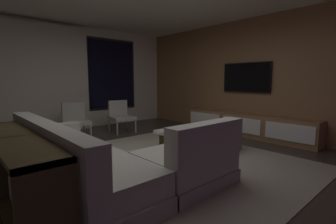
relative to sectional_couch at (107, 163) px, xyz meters
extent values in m
plane|color=#332B26|center=(0.91, 0.22, -0.29)|extent=(9.20, 9.20, 0.00)
cube|color=silver|center=(0.91, 3.88, 1.06)|extent=(6.60, 0.12, 2.70)
cube|color=black|center=(2.21, 3.81, 1.16)|extent=(1.52, 0.02, 2.02)
cube|color=black|center=(2.21, 3.80, 1.16)|extent=(1.40, 0.03, 1.90)
cube|color=beige|center=(0.36, 3.70, 1.01)|extent=(2.10, 0.12, 2.60)
cube|color=#8E6642|center=(3.97, 0.22, 1.06)|extent=(0.12, 7.80, 2.70)
cube|color=gray|center=(1.26, 0.12, -0.28)|extent=(3.20, 3.80, 0.01)
cube|color=gray|center=(-0.24, 0.23, -0.20)|extent=(0.90, 2.50, 0.18)
cube|color=#B2ADA3|center=(-0.24, 0.23, 0.01)|extent=(0.86, 2.42, 0.24)
cube|color=#B2ADA3|center=(-0.59, 0.23, 0.33)|extent=(0.20, 2.50, 0.40)
cube|color=#B2ADA3|center=(-0.24, 1.38, 0.22)|extent=(0.90, 0.20, 0.18)
cube|color=gray|center=(0.74, -0.57, -0.20)|extent=(1.10, 0.90, 0.18)
cube|color=#B2ADA3|center=(0.74, -0.57, 0.01)|extent=(1.07, 0.86, 0.24)
cube|color=#B2ADA3|center=(0.74, -0.92, 0.33)|extent=(1.10, 0.20, 0.40)
cube|color=beige|center=(-0.47, 0.78, 0.29)|extent=(0.10, 0.36, 0.36)
cube|color=#B2A893|center=(-0.47, -0.07, 0.29)|extent=(0.10, 0.36, 0.36)
cube|color=#40331B|center=(2.00, 0.33, -0.14)|extent=(1.00, 1.00, 0.30)
cube|color=white|center=(2.00, 0.33, 0.04)|extent=(1.16, 1.16, 0.06)
cube|color=#5178D0|center=(2.16, 0.12, 0.08)|extent=(0.25, 0.17, 0.02)
cube|color=#37A9B0|center=(2.17, 0.13, 0.11)|extent=(0.27, 0.20, 0.03)
cube|color=slate|center=(2.18, 0.13, 0.14)|extent=(0.29, 0.21, 0.03)
cylinder|color=#B2ADA0|center=(1.99, 2.32, -0.11)|extent=(0.04, 0.04, 0.36)
cylinder|color=#B2ADA0|center=(1.52, 2.38, -0.11)|extent=(0.04, 0.04, 0.36)
cylinder|color=#B2ADA0|center=(2.05, 2.81, -0.11)|extent=(0.04, 0.04, 0.36)
cylinder|color=#B2ADA0|center=(1.58, 2.87, -0.11)|extent=(0.04, 0.04, 0.36)
cube|color=#B2ADA3|center=(1.79, 2.60, 0.07)|extent=(0.60, 0.62, 0.08)
cube|color=#B2ADA3|center=(1.81, 2.83, 0.30)|extent=(0.49, 0.14, 0.38)
cylinder|color=#B2ADA0|center=(0.89, 2.43, -0.11)|extent=(0.04, 0.04, 0.36)
cylinder|color=#B2ADA0|center=(0.41, 2.50, -0.11)|extent=(0.04, 0.04, 0.36)
cylinder|color=#B2ADA0|center=(0.96, 2.92, -0.11)|extent=(0.04, 0.04, 0.36)
cylinder|color=#B2ADA0|center=(0.49, 2.99, -0.11)|extent=(0.04, 0.04, 0.36)
cube|color=#B2ADA3|center=(0.69, 2.71, 0.07)|extent=(0.61, 0.63, 0.08)
cube|color=#B2ADA3|center=(0.72, 2.95, 0.30)|extent=(0.49, 0.15, 0.38)
cube|color=#8E6642|center=(3.69, 0.32, -0.03)|extent=(0.44, 3.10, 0.52)
cube|color=white|center=(3.46, -0.73, 0.00)|extent=(0.02, 0.93, 0.33)
cube|color=white|center=(3.46, 0.32, 0.00)|extent=(0.02, 0.93, 0.33)
cube|color=white|center=(3.46, 1.36, 0.00)|extent=(0.02, 0.93, 0.33)
cube|color=#39281A|center=(3.65, -0.54, -0.17)|extent=(0.33, 0.68, 0.19)
cube|color=slate|center=(3.65, -0.80, -0.18)|extent=(0.03, 0.04, 0.18)
cube|color=#7B62B5|center=(3.65, -0.71, -0.19)|extent=(0.03, 0.04, 0.16)
cube|color=#8E5F42|center=(3.65, -0.62, -0.19)|extent=(0.03, 0.04, 0.15)
cube|color=#C398A6|center=(3.65, -0.54, -0.19)|extent=(0.03, 0.04, 0.15)
cube|color=#AB7A5B|center=(3.65, -0.45, -0.17)|extent=(0.03, 0.04, 0.19)
cube|color=#CA7553|center=(3.65, -0.36, -0.17)|extent=(0.03, 0.04, 0.19)
cube|color=teal|center=(3.65, -0.28, -0.18)|extent=(0.03, 0.04, 0.16)
cube|color=black|center=(3.87, 0.47, 1.06)|extent=(0.04, 1.20, 0.69)
cube|color=black|center=(3.86, 0.47, 1.06)|extent=(0.05, 1.16, 0.65)
cube|color=#40331B|center=(-0.91, 0.13, 0.43)|extent=(0.40, 2.10, 0.04)
cube|color=#40331B|center=(-0.91, 0.13, -0.15)|extent=(0.38, 2.04, 0.03)
cube|color=#40331B|center=(-0.91, -0.90, 0.08)|extent=(0.40, 0.04, 0.74)
cube|color=#40331B|center=(-0.91, 1.16, 0.08)|extent=(0.40, 0.04, 0.74)
cube|color=#40331B|center=(-0.91, 0.13, 0.08)|extent=(0.38, 0.03, 0.74)
cube|color=silver|center=(-0.91, -0.74, 0.00)|extent=(0.18, 0.04, 0.27)
cube|color=white|center=(-0.91, -0.58, -0.02)|extent=(0.18, 0.04, 0.23)
cube|color=silver|center=(-0.91, -0.42, -0.01)|extent=(0.18, 0.04, 0.25)
cube|color=silver|center=(-0.91, -0.26, 0.00)|extent=(0.18, 0.04, 0.27)
cube|color=white|center=(-0.92, -0.11, 0.00)|extent=(0.18, 0.04, 0.26)
cube|color=silver|center=(-0.91, 0.05, -0.02)|extent=(0.18, 0.04, 0.23)
cube|color=white|center=(-0.91, 0.21, -0.01)|extent=(0.18, 0.04, 0.25)
cube|color=silver|center=(-0.92, 0.37, -0.01)|extent=(0.18, 0.04, 0.25)
cube|color=white|center=(-0.90, 0.52, -0.01)|extent=(0.18, 0.04, 0.25)
cube|color=silver|center=(-0.91, 0.68, -0.02)|extent=(0.18, 0.04, 0.22)
cube|color=white|center=(-0.91, 0.84, -0.02)|extent=(0.18, 0.04, 0.23)
cube|color=silver|center=(-0.91, 1.00, -0.01)|extent=(0.18, 0.04, 0.25)
camera|label=1|loc=(-1.34, -2.58, 0.99)|focal=25.97mm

